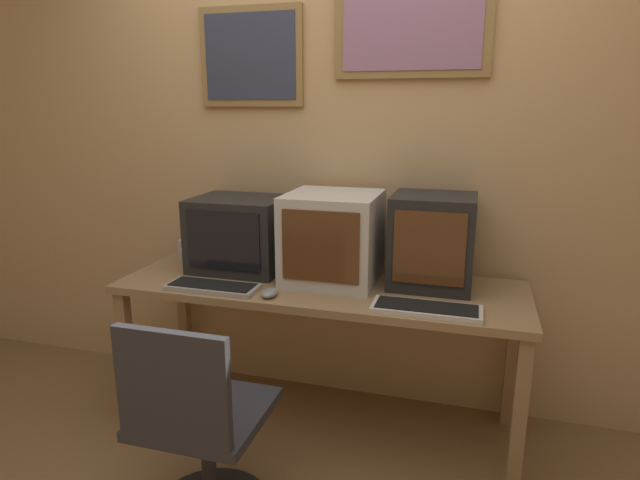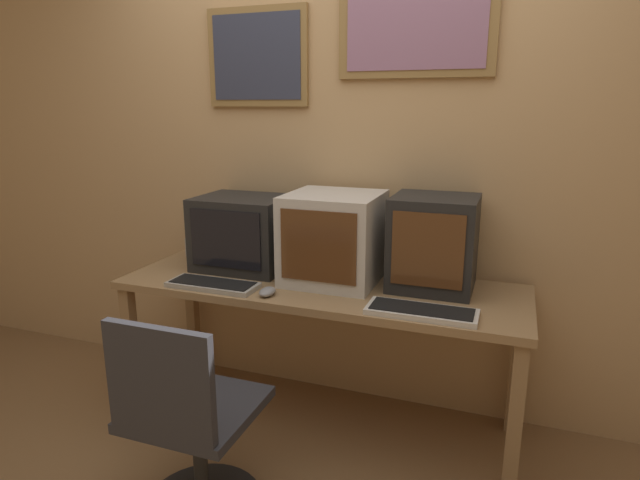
% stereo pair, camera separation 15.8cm
% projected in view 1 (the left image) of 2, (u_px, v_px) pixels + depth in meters
% --- Properties ---
extents(wall_back, '(8.00, 0.08, 2.60)m').
position_uv_depth(wall_back, '(341.00, 156.00, 2.74)').
color(wall_back, tan).
rests_on(wall_back, ground_plane).
extents(desk, '(1.91, 0.64, 0.74)m').
position_uv_depth(desk, '(320.00, 300.00, 2.55)').
color(desk, '#99754C').
rests_on(desk, ground_plane).
extents(monitor_left, '(0.46, 0.38, 0.37)m').
position_uv_depth(monitor_left, '(240.00, 234.00, 2.72)').
color(monitor_left, black).
rests_on(monitor_left, desk).
extents(monitor_center, '(0.43, 0.43, 0.42)m').
position_uv_depth(monitor_center, '(333.00, 237.00, 2.54)').
color(monitor_center, beige).
rests_on(monitor_center, desk).
extents(monitor_right, '(0.37, 0.35, 0.43)m').
position_uv_depth(monitor_right, '(432.00, 241.00, 2.46)').
color(monitor_right, black).
rests_on(monitor_right, desk).
extents(keyboard_main, '(0.43, 0.16, 0.03)m').
position_uv_depth(keyboard_main, '(213.00, 287.00, 2.45)').
color(keyboard_main, '#A8A399').
rests_on(keyboard_main, desk).
extents(keyboard_side, '(0.45, 0.17, 0.03)m').
position_uv_depth(keyboard_side, '(426.00, 309.00, 2.18)').
color(keyboard_side, beige).
rests_on(keyboard_side, desk).
extents(mouse_near_keyboard, '(0.07, 0.10, 0.04)m').
position_uv_depth(mouse_near_keyboard, '(270.00, 293.00, 2.35)').
color(mouse_near_keyboard, gray).
rests_on(mouse_near_keyboard, desk).
extents(desk_clock, '(0.12, 0.07, 0.10)m').
position_uv_depth(desk_clock, '(190.00, 249.00, 2.94)').
color(desk_clock, '#B7B2AD').
rests_on(desk_clock, desk).
extents(office_chair, '(0.47, 0.47, 0.86)m').
position_uv_depth(office_chair, '(199.00, 438.00, 1.97)').
color(office_chair, black).
rests_on(office_chair, ground_plane).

